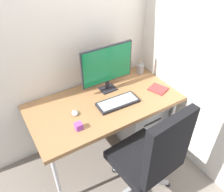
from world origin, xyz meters
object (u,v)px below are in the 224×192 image
object	(u,v)px
notebook	(158,89)
office_chair	(152,157)
monitor	(107,66)
pen_holder	(140,69)
mouse	(75,113)
filing_cabinet	(138,116)
desk_clamp_accessory	(79,126)
keyboard	(118,102)

from	to	relation	value
notebook	office_chair	bearing A→B (deg)	-153.60
monitor	pen_holder	world-z (taller)	monitor
monitor	notebook	size ratio (longest dim) A/B	3.25
mouse	notebook	world-z (taller)	mouse
filing_cabinet	notebook	size ratio (longest dim) A/B	3.34
pen_holder	notebook	xyz separation A→B (m)	(-0.04, -0.36, -0.05)
filing_cabinet	desk_clamp_accessory	xyz separation A→B (m)	(-0.83, -0.24, 0.48)
mouse	desk_clamp_accessory	xyz separation A→B (m)	(-0.05, -0.18, 0.01)
filing_cabinet	keyboard	bearing A→B (deg)	-160.06
filing_cabinet	monitor	world-z (taller)	monitor
office_chair	notebook	bearing A→B (deg)	46.76
filing_cabinet	notebook	world-z (taller)	notebook
pen_holder	desk_clamp_accessory	size ratio (longest dim) A/B	3.04
mouse	notebook	distance (m)	0.90
filing_cabinet	office_chair	bearing A→B (deg)	-120.06
monitor	mouse	bearing A→B (deg)	-157.93
filing_cabinet	desk_clamp_accessory	bearing A→B (deg)	-163.81
keyboard	notebook	size ratio (longest dim) A/B	2.43
filing_cabinet	keyboard	world-z (taller)	keyboard
pen_holder	desk_clamp_accessory	bearing A→B (deg)	-155.64
filing_cabinet	mouse	xyz separation A→B (m)	(-0.79, -0.06, 0.46)
monitor	desk_clamp_accessory	size ratio (longest dim) A/B	9.31
keyboard	mouse	distance (m)	0.42
mouse	monitor	bearing A→B (deg)	34.52
filing_cabinet	monitor	size ratio (longest dim) A/B	1.03
notebook	monitor	bearing A→B (deg)	126.40
keyboard	desk_clamp_accessory	xyz separation A→B (m)	(-0.46, -0.11, 0.01)
monitor	desk_clamp_accessory	world-z (taller)	monitor
office_chair	notebook	xyz separation A→B (m)	(0.52, 0.55, 0.15)
office_chair	mouse	xyz separation A→B (m)	(-0.37, 0.65, 0.16)
mouse	desk_clamp_accessory	bearing A→B (deg)	-92.20
keyboard	notebook	xyz separation A→B (m)	(0.48, -0.03, -0.01)
monitor	pen_holder	bearing A→B (deg)	9.10
desk_clamp_accessory	keyboard	bearing A→B (deg)	12.99
mouse	filing_cabinet	bearing A→B (deg)	16.65
office_chair	filing_cabinet	world-z (taller)	office_chair
keyboard	notebook	world-z (taller)	keyboard
mouse	desk_clamp_accessory	distance (m)	0.19
desk_clamp_accessory	pen_holder	bearing A→B (deg)	24.36
filing_cabinet	keyboard	distance (m)	0.61
monitor	mouse	distance (m)	0.55
keyboard	notebook	bearing A→B (deg)	-3.11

